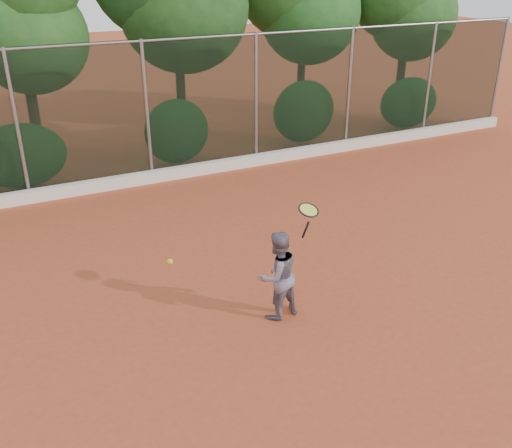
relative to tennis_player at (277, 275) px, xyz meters
name	(u,v)px	position (x,y,z in m)	size (l,w,h in m)	color
ground	(284,319)	(0.06, -0.14, -0.74)	(80.00, 80.00, 0.00)	#AD4828
concrete_curb	(154,176)	(0.06, 6.68, -0.59)	(24.00, 0.20, 0.30)	silver
tennis_player	(277,275)	(0.00, 0.00, 0.00)	(0.72, 0.56, 1.47)	slate
chainlink_fence	(147,109)	(0.06, 6.86, 1.12)	(24.09, 0.09, 3.50)	black
tennis_racket	(308,212)	(0.39, -0.19, 1.08)	(0.37, 0.36, 0.58)	black
tennis_ball_in_flight	(170,262)	(-1.87, -0.54, 0.98)	(0.07, 0.07, 0.07)	yellow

